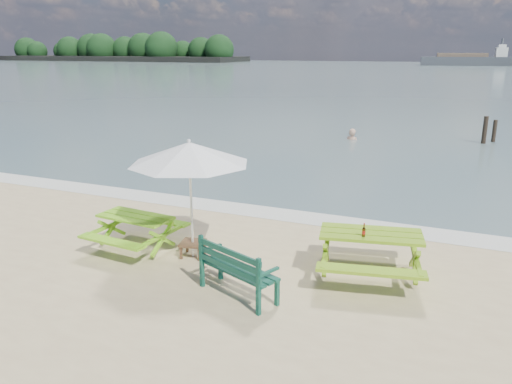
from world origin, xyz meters
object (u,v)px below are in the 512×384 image
at_px(side_table, 193,249).
at_px(swimmer, 352,148).
at_px(picnic_table_left, 137,233).
at_px(park_bench, 238,280).
at_px(patio_umbrella, 189,153).
at_px(picnic_table_right, 370,256).
at_px(beer_bottle, 364,232).

bearing_deg(side_table, swimmer, 90.05).
bearing_deg(picnic_table_left, swimmer, 85.24).
bearing_deg(side_table, park_bench, -36.84).
xyz_separation_m(park_bench, side_table, (-1.50, 1.13, -0.12)).
distance_m(picnic_table_left, patio_umbrella, 2.10).
bearing_deg(patio_umbrella, side_table, 90.00).
bearing_deg(picnic_table_left, picnic_table_right, 6.89).
xyz_separation_m(side_table, beer_bottle, (3.25, 0.19, 0.76)).
distance_m(picnic_table_right, patio_umbrella, 3.75).
relative_size(patio_umbrella, beer_bottle, 11.69).
bearing_deg(side_table, picnic_table_right, 7.12).
bearing_deg(patio_umbrella, swimmer, 90.05).
xyz_separation_m(side_table, patio_umbrella, (0.00, -0.00, 1.90)).
height_order(picnic_table_left, swimmer, picnic_table_left).
height_order(park_bench, side_table, park_bench).
bearing_deg(park_bench, picnic_table_right, 40.05).
xyz_separation_m(picnic_table_left, side_table, (1.21, 0.13, -0.19)).
height_order(picnic_table_left, patio_umbrella, patio_umbrella).
bearing_deg(patio_umbrella, beer_bottle, 3.34).
relative_size(picnic_table_left, side_table, 3.31).
height_order(side_table, beer_bottle, beer_bottle).
relative_size(picnic_table_right, beer_bottle, 9.73).
distance_m(picnic_table_right, swimmer, 14.28).
bearing_deg(picnic_table_left, side_table, 6.27).
bearing_deg(picnic_table_left, patio_umbrella, 6.27).
relative_size(picnic_table_left, beer_bottle, 7.74).
bearing_deg(picnic_table_right, beer_bottle, -111.38).
distance_m(park_bench, swimmer, 15.49).
distance_m(picnic_table_left, beer_bottle, 4.51).
bearing_deg(swimmer, patio_umbrella, -89.95).
relative_size(side_table, patio_umbrella, 0.20).
height_order(picnic_table_right, park_bench, park_bench).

